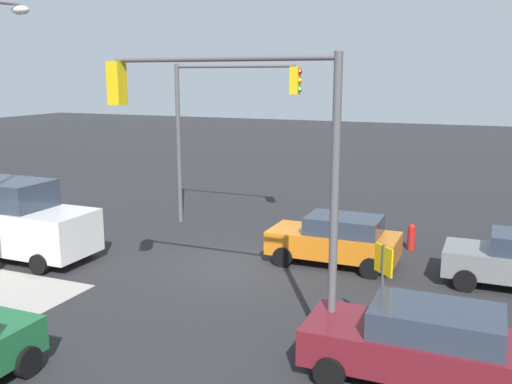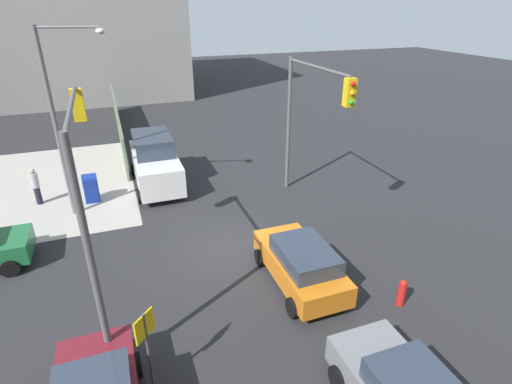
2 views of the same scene
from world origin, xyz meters
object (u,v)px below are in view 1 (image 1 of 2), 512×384
(traffic_signal_nw_corner, at_px, (239,141))
(fire_hydrant, at_px, (411,236))
(traffic_signal_se_corner, at_px, (223,112))
(sedan_orange, at_px, (336,239))
(van_white_delivery, at_px, (15,220))
(coupe_maroon, at_px, (421,343))

(traffic_signal_nw_corner, distance_m, fire_hydrant, 10.00)
(traffic_signal_nw_corner, height_order, fire_hydrant, traffic_signal_nw_corner)
(traffic_signal_nw_corner, distance_m, traffic_signal_se_corner, 10.20)
(sedan_orange, bearing_deg, van_white_delivery, 18.84)
(fire_hydrant, bearing_deg, van_white_delivery, 26.25)
(fire_hydrant, relative_size, sedan_orange, 0.23)
(fire_hydrant, distance_m, van_white_delivery, 13.59)
(sedan_orange, xyz_separation_m, coupe_maroon, (-3.47, 6.48, 0.00))
(traffic_signal_nw_corner, distance_m, sedan_orange, 7.26)
(traffic_signal_se_corner, distance_m, coupe_maroon, 13.42)
(traffic_signal_nw_corner, relative_size, fire_hydrant, 6.91)
(traffic_signal_se_corner, relative_size, sedan_orange, 1.57)
(traffic_signal_nw_corner, height_order, van_white_delivery, traffic_signal_nw_corner)
(traffic_signal_nw_corner, height_order, coupe_maroon, traffic_signal_nw_corner)
(sedan_orange, height_order, coupe_maroon, same)
(traffic_signal_se_corner, bearing_deg, sedan_orange, 152.27)
(sedan_orange, distance_m, van_white_delivery, 10.70)
(traffic_signal_se_corner, bearing_deg, fire_hydrant, 177.70)
(sedan_orange, height_order, van_white_delivery, van_white_delivery)
(traffic_signal_nw_corner, distance_m, coupe_maroon, 5.58)
(traffic_signal_se_corner, bearing_deg, coupe_maroon, 133.62)
(coupe_maroon, relative_size, van_white_delivery, 0.82)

